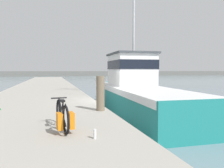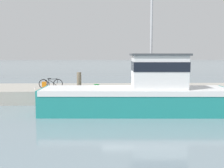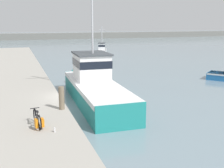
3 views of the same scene
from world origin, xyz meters
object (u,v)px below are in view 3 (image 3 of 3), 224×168
Objects in this scene: bicycle_touring at (38,120)px; water_bottle_on_curb at (55,130)px; boat_blue_far at (102,51)px; fishing_boat_main at (94,85)px; mooring_post at (62,98)px.

bicycle_touring is 1.14m from water_bottle_on_curb.
boat_blue_far reaches higher than water_bottle_on_curb.
boat_blue_far reaches higher than bicycle_touring.
boat_blue_far is at bearing 61.63° from bicycle_touring.
fishing_boat_main is 8.18m from bicycle_touring.
fishing_boat_main is at bearing 62.52° from water_bottle_on_curb.
fishing_boat_main is 7.47× the size of bicycle_touring.
fishing_boat_main is 60.81× the size of water_bottle_on_curb.
fishing_boat_main reaches higher than boat_blue_far.
water_bottle_on_curb is (0.66, -0.90, -0.25)m from bicycle_touring.
boat_blue_far is at bearing 69.81° from water_bottle_on_curb.
boat_blue_far is (9.57, 29.19, -0.46)m from fishing_boat_main.
water_bottle_on_curb is at bearing 89.25° from boat_blue_far.
fishing_boat_main reaches higher than mooring_post.
fishing_boat_main is at bearing 48.72° from bicycle_touring.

